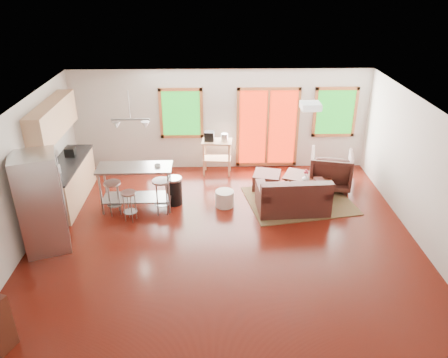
{
  "coord_description": "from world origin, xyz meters",
  "views": [
    {
      "loc": [
        -0.19,
        -7.14,
        4.85
      ],
      "look_at": [
        0.0,
        0.3,
        1.2
      ],
      "focal_mm": 35.0,
      "sensor_mm": 36.0,
      "label": 1
    }
  ],
  "objects_px": {
    "coffee_table": "(308,179)",
    "armchair": "(331,168)",
    "rug": "(299,201)",
    "kitchen_cart": "(216,145)",
    "refrigerator": "(42,203)",
    "island": "(136,180)",
    "loveseat": "(293,198)",
    "ottoman": "(267,181)"
  },
  "relations": [
    {
      "from": "coffee_table",
      "to": "armchair",
      "type": "bearing_deg",
      "value": 26.63
    },
    {
      "from": "rug",
      "to": "coffee_table",
      "type": "xyz_separation_m",
      "value": [
        0.25,
        0.4,
        0.36
      ]
    },
    {
      "from": "kitchen_cart",
      "to": "armchair",
      "type": "bearing_deg",
      "value": -16.67
    },
    {
      "from": "kitchen_cart",
      "to": "coffee_table",
      "type": "bearing_deg",
      "value": -27.67
    },
    {
      "from": "refrigerator",
      "to": "kitchen_cart",
      "type": "bearing_deg",
      "value": 25.18
    },
    {
      "from": "rug",
      "to": "island",
      "type": "bearing_deg",
      "value": -176.5
    },
    {
      "from": "armchair",
      "to": "rug",
      "type": "bearing_deg",
      "value": 53.1
    },
    {
      "from": "coffee_table",
      "to": "refrigerator",
      "type": "bearing_deg",
      "value": -158.74
    },
    {
      "from": "rug",
      "to": "armchair",
      "type": "height_order",
      "value": "armchair"
    },
    {
      "from": "rug",
      "to": "kitchen_cart",
      "type": "height_order",
      "value": "kitchen_cart"
    },
    {
      "from": "loveseat",
      "to": "ottoman",
      "type": "height_order",
      "value": "loveseat"
    },
    {
      "from": "loveseat",
      "to": "ottoman",
      "type": "relative_size",
      "value": 2.56
    },
    {
      "from": "coffee_table",
      "to": "island",
      "type": "bearing_deg",
      "value": -170.83
    },
    {
      "from": "armchair",
      "to": "ottoman",
      "type": "bearing_deg",
      "value": 15.66
    },
    {
      "from": "loveseat",
      "to": "coffee_table",
      "type": "xyz_separation_m",
      "value": [
        0.49,
        0.85,
        0.05
      ]
    },
    {
      "from": "island",
      "to": "kitchen_cart",
      "type": "xyz_separation_m",
      "value": [
        1.75,
        1.75,
        0.09
      ]
    },
    {
      "from": "loveseat",
      "to": "armchair",
      "type": "relative_size",
      "value": 1.57
    },
    {
      "from": "loveseat",
      "to": "kitchen_cart",
      "type": "bearing_deg",
      "value": 126.95
    },
    {
      "from": "rug",
      "to": "kitchen_cart",
      "type": "bearing_deg",
      "value": 140.97
    },
    {
      "from": "refrigerator",
      "to": "island",
      "type": "distance_m",
      "value": 2.08
    },
    {
      "from": "armchair",
      "to": "kitchen_cart",
      "type": "distance_m",
      "value": 2.87
    },
    {
      "from": "armchair",
      "to": "refrigerator",
      "type": "relative_size",
      "value": 0.52
    },
    {
      "from": "refrigerator",
      "to": "coffee_table",
      "type": "bearing_deg",
      "value": 1.53
    },
    {
      "from": "refrigerator",
      "to": "kitchen_cart",
      "type": "height_order",
      "value": "refrigerator"
    },
    {
      "from": "refrigerator",
      "to": "kitchen_cart",
      "type": "xyz_separation_m",
      "value": [
        3.21,
        3.2,
        -0.18
      ]
    },
    {
      "from": "rug",
      "to": "kitchen_cart",
      "type": "xyz_separation_m",
      "value": [
        -1.88,
        1.52,
        0.77
      ]
    },
    {
      "from": "coffee_table",
      "to": "ottoman",
      "type": "bearing_deg",
      "value": 165.3
    },
    {
      "from": "coffee_table",
      "to": "kitchen_cart",
      "type": "bearing_deg",
      "value": 152.33
    },
    {
      "from": "rug",
      "to": "coffee_table",
      "type": "bearing_deg",
      "value": 57.9
    },
    {
      "from": "coffee_table",
      "to": "refrigerator",
      "type": "distance_m",
      "value": 5.76
    },
    {
      "from": "ottoman",
      "to": "refrigerator",
      "type": "relative_size",
      "value": 0.32
    },
    {
      "from": "island",
      "to": "kitchen_cart",
      "type": "distance_m",
      "value": 2.47
    },
    {
      "from": "loveseat",
      "to": "armchair",
      "type": "xyz_separation_m",
      "value": [
        1.09,
        1.15,
        0.18
      ]
    },
    {
      "from": "armchair",
      "to": "kitchen_cart",
      "type": "height_order",
      "value": "kitchen_cart"
    },
    {
      "from": "rug",
      "to": "loveseat",
      "type": "xyz_separation_m",
      "value": [
        -0.23,
        -0.44,
        0.31
      ]
    },
    {
      "from": "island",
      "to": "coffee_table",
      "type": "bearing_deg",
      "value": 9.17
    },
    {
      "from": "loveseat",
      "to": "island",
      "type": "height_order",
      "value": "island"
    },
    {
      "from": "ottoman",
      "to": "kitchen_cart",
      "type": "relative_size",
      "value": 0.54
    },
    {
      "from": "kitchen_cart",
      "to": "loveseat",
      "type": "bearing_deg",
      "value": -50.04
    },
    {
      "from": "kitchen_cart",
      "to": "ottoman",
      "type": "bearing_deg",
      "value": -35.99
    },
    {
      "from": "armchair",
      "to": "island",
      "type": "height_order",
      "value": "island"
    },
    {
      "from": "loveseat",
      "to": "armchair",
      "type": "height_order",
      "value": "armchair"
    }
  ]
}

